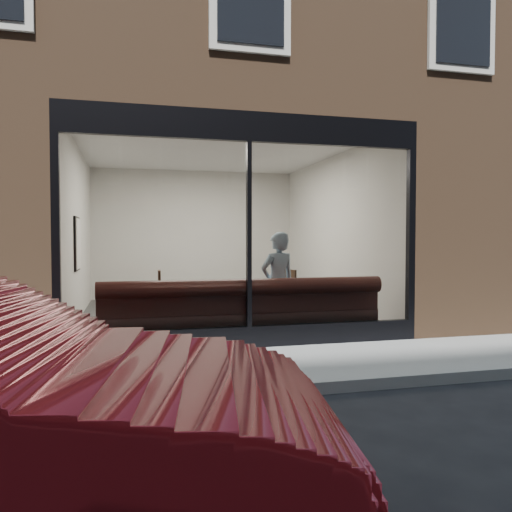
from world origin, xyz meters
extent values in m
plane|color=black|center=(0.00, 0.00, 0.00)|extent=(120.00, 120.00, 0.00)
cube|color=gray|center=(0.00, 1.00, 0.01)|extent=(40.00, 2.00, 0.01)
cube|color=gray|center=(0.00, -0.05, 0.06)|extent=(40.00, 0.10, 0.12)
cube|color=brown|center=(-3.75, 8.00, 1.60)|extent=(2.50, 12.00, 3.20)
cube|color=brown|center=(3.75, 8.00, 1.60)|extent=(2.50, 12.00, 3.20)
cube|color=brown|center=(0.00, 11.00, 1.60)|extent=(5.00, 6.00, 3.20)
plane|color=#2D2D30|center=(0.00, 5.00, 0.02)|extent=(6.00, 6.00, 0.00)
plane|color=white|center=(0.00, 5.00, 3.19)|extent=(6.00, 6.00, 0.00)
plane|color=silver|center=(0.00, 7.99, 1.60)|extent=(5.00, 0.00, 5.00)
plane|color=silver|center=(-2.49, 5.00, 1.60)|extent=(0.00, 6.00, 6.00)
plane|color=silver|center=(2.49, 5.00, 1.60)|extent=(0.00, 6.00, 6.00)
cube|color=black|center=(0.00, 2.05, 0.15)|extent=(5.00, 0.10, 0.30)
cube|color=black|center=(0.00, 2.05, 3.00)|extent=(5.00, 0.10, 0.40)
cube|color=black|center=(0.00, 2.05, 1.55)|extent=(0.06, 0.10, 2.50)
plane|color=white|center=(0.00, 2.02, 1.55)|extent=(4.80, 0.00, 4.80)
cube|color=#341712|center=(0.00, 2.45, 0.23)|extent=(4.00, 0.55, 0.45)
imported|color=#A0C0D9|center=(0.62, 2.76, 0.80)|extent=(0.67, 0.53, 1.60)
cube|color=black|center=(-0.66, 3.37, 0.74)|extent=(0.73, 0.73, 0.04)
cube|color=black|center=(0.85, 3.66, 0.74)|extent=(0.64, 0.64, 0.04)
cube|color=black|center=(-1.28, 4.15, 0.24)|extent=(0.42, 0.42, 0.04)
cube|color=black|center=(0.98, 3.80, 0.24)|extent=(0.46, 0.46, 0.04)
cube|color=white|center=(-2.45, 4.68, 1.41)|extent=(0.02, 0.66, 0.88)
camera|label=1|loc=(-1.54, -4.52, 1.50)|focal=35.00mm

